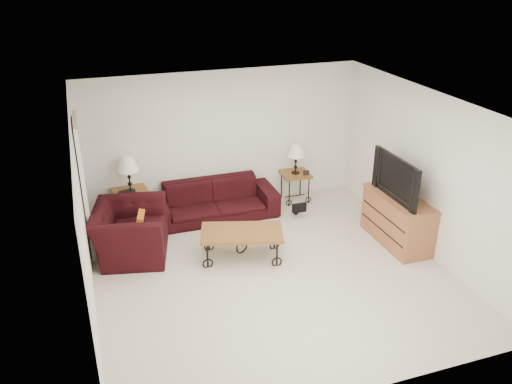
% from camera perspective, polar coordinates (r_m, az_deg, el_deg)
% --- Properties ---
extents(ground, '(5.00, 5.00, 0.00)m').
position_cam_1_polar(ground, '(7.90, 1.66, -8.62)').
color(ground, beige).
rests_on(ground, ground).
extents(wall_back, '(5.00, 0.02, 2.50)m').
position_cam_1_polar(wall_back, '(9.52, -3.51, 5.60)').
color(wall_back, white).
rests_on(wall_back, ground).
extents(wall_front, '(5.00, 0.02, 2.50)m').
position_cam_1_polar(wall_front, '(5.34, 11.35, -11.00)').
color(wall_front, white).
rests_on(wall_front, ground).
extents(wall_left, '(0.02, 5.00, 2.50)m').
position_cam_1_polar(wall_left, '(6.91, -18.07, -3.13)').
color(wall_left, white).
rests_on(wall_left, ground).
extents(wall_right, '(0.02, 5.00, 2.50)m').
position_cam_1_polar(wall_right, '(8.44, 17.89, 1.95)').
color(wall_right, white).
rests_on(wall_right, ground).
extents(ceiling, '(5.00, 5.00, 0.00)m').
position_cam_1_polar(ceiling, '(6.87, 1.91, 9.16)').
color(ceiling, white).
rests_on(ceiling, wall_back).
extents(doorway, '(0.08, 0.94, 2.04)m').
position_cam_1_polar(doorway, '(8.51, -18.10, 0.41)').
color(doorway, black).
rests_on(doorway, ground).
extents(sofa, '(2.20, 0.86, 0.64)m').
position_cam_1_polar(sofa, '(9.35, -4.52, -0.90)').
color(sofa, black).
rests_on(sofa, ground).
extents(side_table_left, '(0.63, 0.63, 0.62)m').
position_cam_1_polar(side_table_left, '(9.32, -13.14, -1.67)').
color(side_table_left, brown).
rests_on(side_table_left, ground).
extents(side_table_right, '(0.54, 0.54, 0.56)m').
position_cam_1_polar(side_table_right, '(10.00, 4.21, 0.56)').
color(side_table_right, brown).
rests_on(side_table_right, ground).
extents(lamp_left, '(0.39, 0.39, 0.62)m').
position_cam_1_polar(lamp_left, '(9.07, -13.51, 1.87)').
color(lamp_left, black).
rests_on(lamp_left, side_table_left).
extents(lamp_right, '(0.34, 0.34, 0.56)m').
position_cam_1_polar(lamp_right, '(9.79, 4.31, 3.56)').
color(lamp_right, black).
rests_on(lamp_right, side_table_right).
extents(photo_frame_left, '(0.12, 0.05, 0.10)m').
position_cam_1_polar(photo_frame_left, '(9.03, -14.18, -0.12)').
color(photo_frame_left, black).
rests_on(photo_frame_left, side_table_left).
extents(photo_frame_right, '(0.11, 0.04, 0.09)m').
position_cam_1_polar(photo_frame_right, '(9.80, 5.41, 2.09)').
color(photo_frame_right, black).
rests_on(photo_frame_right, side_table_right).
extents(coffee_table, '(1.37, 0.99, 0.46)m').
position_cam_1_polar(coffee_table, '(8.14, -1.52, -5.67)').
color(coffee_table, brown).
rests_on(coffee_table, ground).
extents(armchair, '(1.31, 1.43, 0.79)m').
position_cam_1_polar(armchair, '(8.37, -13.38, -4.16)').
color(armchair, black).
rests_on(armchair, ground).
extents(throw_pillow, '(0.17, 0.37, 0.36)m').
position_cam_1_polar(throw_pillow, '(8.28, -12.40, -3.42)').
color(throw_pillow, '#CF651A').
rests_on(throw_pillow, armchair).
extents(tv_stand, '(0.55, 1.33, 0.80)m').
position_cam_1_polar(tv_stand, '(8.79, 14.98, -2.90)').
color(tv_stand, '#9F5F3B').
rests_on(tv_stand, ground).
extents(television, '(0.16, 1.19, 0.68)m').
position_cam_1_polar(television, '(8.48, 15.40, 1.54)').
color(television, black).
rests_on(television, tv_stand).
extents(backpack, '(0.47, 0.41, 0.50)m').
position_cam_1_polar(backpack, '(9.44, 4.36, -1.11)').
color(backpack, black).
rests_on(backpack, ground).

